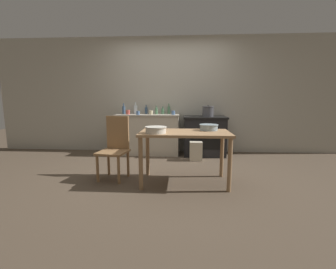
{
  "coord_description": "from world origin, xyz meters",
  "views": [
    {
      "loc": [
        0.26,
        -3.54,
        1.18
      ],
      "look_at": [
        0.0,
        0.42,
        0.56
      ],
      "focal_mm": 24.0,
      "sensor_mm": 36.0,
      "label": 1
    }
  ],
  "objects_px": {
    "bottle_center_left": "(146,110)",
    "cup_right": "(151,112)",
    "bottle_center": "(169,110)",
    "bottle_center_right": "(136,109)",
    "cup_end_right": "(138,113)",
    "cup_far_right": "(128,112)",
    "mixing_bowl_small": "(209,127)",
    "bottle_left": "(124,110)",
    "bottle_mid_left": "(163,111)",
    "work_table": "(185,139)",
    "stove": "(204,136)",
    "stock_pot": "(208,111)",
    "mixing_bowl_large": "(156,130)",
    "bottle_far_left": "(156,111)",
    "cup_mid_right": "(173,113)",
    "chair": "(115,146)",
    "flour_sack": "(196,151)"
  },
  "relations": [
    {
      "from": "bottle_center_left",
      "to": "cup_right",
      "type": "bearing_deg",
      "value": -57.36
    },
    {
      "from": "bottle_center_left",
      "to": "bottle_center",
      "type": "xyz_separation_m",
      "value": [
        0.51,
        -0.02,
        0.01
      ]
    },
    {
      "from": "bottle_center_right",
      "to": "cup_end_right",
      "type": "height_order",
      "value": "bottle_center_right"
    },
    {
      "from": "cup_far_right",
      "to": "cup_end_right",
      "type": "height_order",
      "value": "cup_far_right"
    },
    {
      "from": "mixing_bowl_small",
      "to": "bottle_center_right",
      "type": "height_order",
      "value": "bottle_center_right"
    },
    {
      "from": "bottle_left",
      "to": "cup_end_right",
      "type": "bearing_deg",
      "value": -33.29
    },
    {
      "from": "bottle_mid_left",
      "to": "bottle_center",
      "type": "xyz_separation_m",
      "value": [
        0.13,
        0.06,
        0.02
      ]
    },
    {
      "from": "work_table",
      "to": "bottle_center_right",
      "type": "distance_m",
      "value": 2.19
    },
    {
      "from": "mixing_bowl_small",
      "to": "bottle_mid_left",
      "type": "height_order",
      "value": "bottle_mid_left"
    },
    {
      "from": "stove",
      "to": "stock_pot",
      "type": "xyz_separation_m",
      "value": [
        0.06,
        -0.05,
        0.52
      ]
    },
    {
      "from": "mixing_bowl_large",
      "to": "bottle_far_left",
      "type": "height_order",
      "value": "bottle_far_left"
    },
    {
      "from": "cup_right",
      "to": "bottle_far_left",
      "type": "bearing_deg",
      "value": 32.82
    },
    {
      "from": "bottle_far_left",
      "to": "cup_right",
      "type": "bearing_deg",
      "value": -147.18
    },
    {
      "from": "stock_pot",
      "to": "bottle_center_left",
      "type": "height_order",
      "value": "stock_pot"
    },
    {
      "from": "stock_pot",
      "to": "bottle_center_left",
      "type": "relative_size",
      "value": 1.22
    },
    {
      "from": "cup_far_right",
      "to": "cup_end_right",
      "type": "relative_size",
      "value": 1.19
    },
    {
      "from": "bottle_center_right",
      "to": "cup_mid_right",
      "type": "relative_size",
      "value": 3.1
    },
    {
      "from": "chair",
      "to": "cup_end_right",
      "type": "xyz_separation_m",
      "value": [
        0.08,
        1.38,
        0.42
      ]
    },
    {
      "from": "mixing_bowl_large",
      "to": "mixing_bowl_small",
      "type": "bearing_deg",
      "value": 24.21
    },
    {
      "from": "bottle_center",
      "to": "cup_far_right",
      "type": "xyz_separation_m",
      "value": [
        -0.86,
        -0.23,
        -0.04
      ]
    },
    {
      "from": "mixing_bowl_small",
      "to": "cup_end_right",
      "type": "height_order",
      "value": "cup_end_right"
    },
    {
      "from": "flour_sack",
      "to": "bottle_mid_left",
      "type": "relative_size",
      "value": 2.21
    },
    {
      "from": "mixing_bowl_small",
      "to": "chair",
      "type": "bearing_deg",
      "value": -179.63
    },
    {
      "from": "work_table",
      "to": "flour_sack",
      "type": "xyz_separation_m",
      "value": [
        0.23,
        1.21,
        -0.45
      ]
    },
    {
      "from": "flour_sack",
      "to": "bottle_mid_left",
      "type": "bearing_deg",
      "value": 138.65
    },
    {
      "from": "mixing_bowl_small",
      "to": "bottle_center_left",
      "type": "height_order",
      "value": "bottle_center_left"
    },
    {
      "from": "work_table",
      "to": "cup_far_right",
      "type": "height_order",
      "value": "cup_far_right"
    },
    {
      "from": "chair",
      "to": "bottle_left",
      "type": "distance_m",
      "value": 1.71
    },
    {
      "from": "bottle_mid_left",
      "to": "cup_mid_right",
      "type": "relative_size",
      "value": 1.99
    },
    {
      "from": "bottle_center_left",
      "to": "bottle_mid_left",
      "type": "bearing_deg",
      "value": -11.23
    },
    {
      "from": "bottle_mid_left",
      "to": "bottle_center_left",
      "type": "distance_m",
      "value": 0.39
    },
    {
      "from": "bottle_far_left",
      "to": "bottle_mid_left",
      "type": "relative_size",
      "value": 1.13
    },
    {
      "from": "cup_right",
      "to": "cup_end_right",
      "type": "xyz_separation_m",
      "value": [
        -0.25,
        -0.16,
        -0.0
      ]
    },
    {
      "from": "mixing_bowl_small",
      "to": "cup_right",
      "type": "xyz_separation_m",
      "value": [
        -1.06,
        1.53,
        0.12
      ]
    },
    {
      "from": "bottle_center",
      "to": "bottle_center_right",
      "type": "distance_m",
      "value": 0.74
    },
    {
      "from": "mixing_bowl_small",
      "to": "bottle_center_left",
      "type": "bearing_deg",
      "value": 124.44
    },
    {
      "from": "mixing_bowl_small",
      "to": "cup_right",
      "type": "distance_m",
      "value": 1.87
    },
    {
      "from": "flour_sack",
      "to": "bottle_left",
      "type": "relative_size",
      "value": 1.57
    },
    {
      "from": "chair",
      "to": "bottle_center_right",
      "type": "relative_size",
      "value": 3.61
    },
    {
      "from": "stove",
      "to": "mixing_bowl_large",
      "type": "relative_size",
      "value": 3.08
    },
    {
      "from": "flour_sack",
      "to": "cup_far_right",
      "type": "bearing_deg",
      "value": 162.74
    },
    {
      "from": "bottle_mid_left",
      "to": "work_table",
      "type": "bearing_deg",
      "value": -75.6
    },
    {
      "from": "stock_pot",
      "to": "bottle_far_left",
      "type": "bearing_deg",
      "value": 173.4
    },
    {
      "from": "bottle_center_right",
      "to": "cup_end_right",
      "type": "xyz_separation_m",
      "value": [
        0.12,
        -0.33,
        -0.06
      ]
    },
    {
      "from": "work_table",
      "to": "bottle_center",
      "type": "relative_size",
      "value": 5.49
    },
    {
      "from": "flour_sack",
      "to": "bottle_center",
      "type": "distance_m",
      "value": 1.17
    },
    {
      "from": "mixing_bowl_small",
      "to": "bottle_mid_left",
      "type": "bearing_deg",
      "value": 116.07
    },
    {
      "from": "mixing_bowl_small",
      "to": "bottle_center",
      "type": "xyz_separation_m",
      "value": [
        -0.69,
        1.73,
        0.17
      ]
    },
    {
      "from": "flour_sack",
      "to": "bottle_center_right",
      "type": "relative_size",
      "value": 1.42
    },
    {
      "from": "mixing_bowl_small",
      "to": "bottle_left",
      "type": "xyz_separation_m",
      "value": [
        -1.68,
        1.61,
        0.17
      ]
    }
  ]
}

